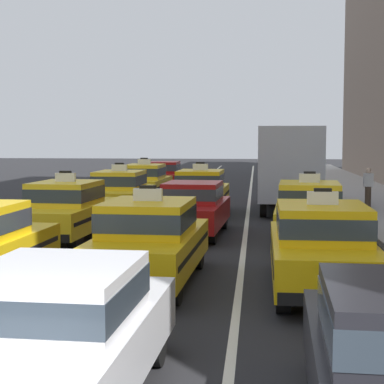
# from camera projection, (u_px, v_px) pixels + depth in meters

# --- Properties ---
(lane_stripe_left_center) EXTENTS (0.14, 80.00, 0.01)m
(lane_stripe_left_center) POSITION_uv_depth(u_px,v_px,m) (163.00, 213.00, 24.08)
(lane_stripe_left_center) COLOR silver
(lane_stripe_left_center) RESTS_ON ground
(lane_stripe_center_right) EXTENTS (0.14, 80.00, 0.01)m
(lane_stripe_center_right) POSITION_uv_depth(u_px,v_px,m) (248.00, 214.00, 23.75)
(lane_stripe_center_right) COLOR silver
(lane_stripe_center_right) RESTS_ON ground
(taxi_left_third) EXTENTS (2.04, 4.65, 1.96)m
(taxi_left_third) POSITION_uv_depth(u_px,v_px,m) (67.00, 209.00, 17.72)
(taxi_left_third) COLOR black
(taxi_left_third) RESTS_ON ground
(taxi_left_fourth) EXTENTS (1.88, 4.59, 1.96)m
(taxi_left_fourth) POSITION_uv_depth(u_px,v_px,m) (120.00, 192.00, 23.17)
(taxi_left_fourth) COLOR black
(taxi_left_fourth) RESTS_ON ground
(taxi_left_fifth) EXTENTS (1.94, 4.61, 1.96)m
(taxi_left_fifth) POSITION_uv_depth(u_px,v_px,m) (145.00, 182.00, 28.67)
(taxi_left_fifth) COLOR black
(taxi_left_fifth) RESTS_ON ground
(sedan_left_sixth) EXTENTS (1.76, 4.30, 1.58)m
(sedan_left_sixth) POSITION_uv_depth(u_px,v_px,m) (164.00, 175.00, 33.92)
(sedan_left_sixth) COLOR black
(sedan_left_sixth) RESTS_ON ground
(sedan_center_nearest) EXTENTS (1.91, 4.36, 1.58)m
(sedan_center_nearest) POSITION_uv_depth(u_px,v_px,m) (59.00, 333.00, 6.65)
(sedan_center_nearest) COLOR black
(sedan_center_nearest) RESTS_ON ground
(taxi_center_second) EXTENTS (1.98, 4.62, 1.96)m
(taxi_center_second) POSITION_uv_depth(u_px,v_px,m) (149.00, 240.00, 12.44)
(taxi_center_second) COLOR black
(taxi_center_second) RESTS_ON ground
(sedan_center_third) EXTENTS (1.99, 4.39, 1.58)m
(sedan_center_third) POSITION_uv_depth(u_px,v_px,m) (193.00, 207.00, 18.58)
(sedan_center_third) COLOR black
(sedan_center_third) RESTS_ON ground
(taxi_center_fourth) EXTENTS (1.94, 4.61, 1.96)m
(taxi_center_fourth) POSITION_uv_depth(u_px,v_px,m) (201.00, 191.00, 23.69)
(taxi_center_fourth) COLOR black
(taxi_center_fourth) RESTS_ON ground
(taxi_right_second) EXTENTS (1.86, 4.58, 1.96)m
(taxi_right_second) POSITION_uv_depth(u_px,v_px,m) (321.00, 246.00, 11.77)
(taxi_right_second) COLOR black
(taxi_right_second) RESTS_ON ground
(taxi_right_third) EXTENTS (2.07, 4.66, 1.96)m
(taxi_right_third) POSITION_uv_depth(u_px,v_px,m) (309.00, 211.00, 17.40)
(taxi_right_third) COLOR black
(taxi_right_third) RESTS_ON ground
(box_truck_right_fourth) EXTENTS (2.34, 6.98, 3.27)m
(box_truck_right_fourth) POSITION_uv_depth(u_px,v_px,m) (288.00, 165.00, 25.06)
(box_truck_right_fourth) COLOR black
(box_truck_right_fourth) RESTS_ON ground
(pedestrian_by_storefront) EXTENTS (0.36, 0.24, 1.53)m
(pedestrian_by_storefront) POSITION_uv_depth(u_px,v_px,m) (368.00, 187.00, 24.81)
(pedestrian_by_storefront) COLOR #473828
(pedestrian_by_storefront) RESTS_ON sidewalk_curb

